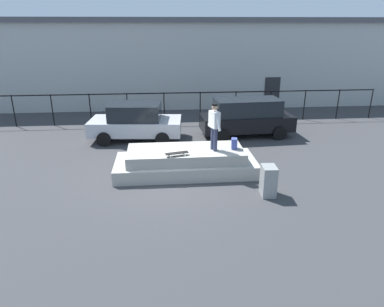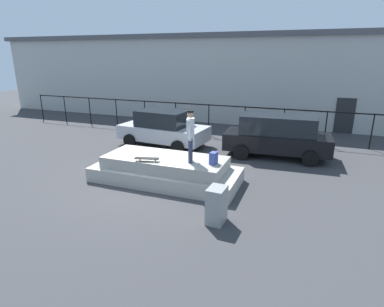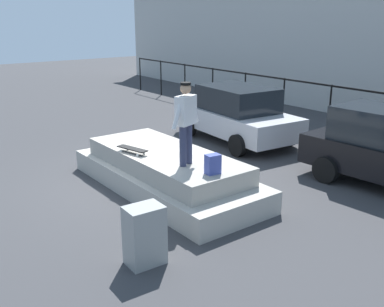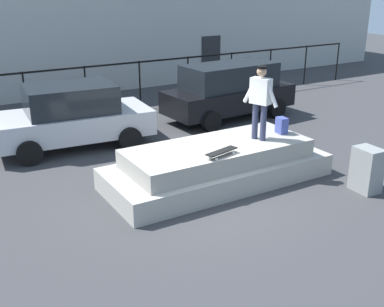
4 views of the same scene
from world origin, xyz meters
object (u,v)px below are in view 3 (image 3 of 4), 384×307
(skateboard, at_px, (132,149))
(utility_box, at_px, (145,235))
(skateboarder, at_px, (186,118))
(car_silver_sedan_near, at_px, (237,114))
(backpack, at_px, (213,164))

(skateboard, height_order, utility_box, skateboard)
(skateboarder, height_order, utility_box, skateboarder)
(car_silver_sedan_near, bearing_deg, skateboard, -70.36)
(car_silver_sedan_near, bearing_deg, backpack, -47.72)
(backpack, bearing_deg, skateboard, 112.32)
(skateboard, distance_m, backpack, 2.21)
(car_silver_sedan_near, bearing_deg, utility_box, -53.84)
(skateboard, distance_m, utility_box, 3.25)
(car_silver_sedan_near, height_order, utility_box, car_silver_sedan_near)
(skateboarder, bearing_deg, backpack, 6.02)
(skateboarder, xyz_separation_m, car_silver_sedan_near, (-3.08, 4.31, -1.01))
(skateboarder, bearing_deg, skateboard, -160.66)
(skateboarder, distance_m, utility_box, 2.82)
(skateboard, height_order, car_silver_sedan_near, car_silver_sedan_near)
(backpack, bearing_deg, car_silver_sedan_near, 49.88)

